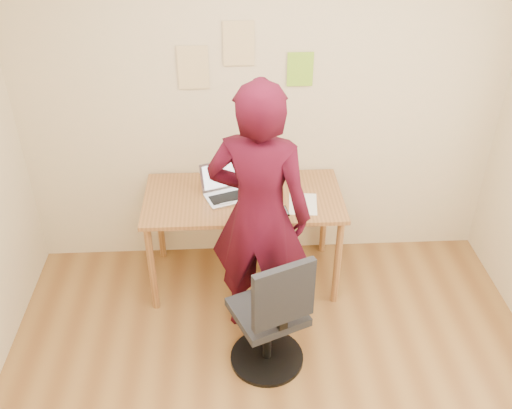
{
  "coord_description": "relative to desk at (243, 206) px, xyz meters",
  "views": [
    {
      "loc": [
        -0.25,
        -2.01,
        2.9
      ],
      "look_at": [
        -0.09,
        0.95,
        0.95
      ],
      "focal_mm": 40.0,
      "sensor_mm": 36.0,
      "label": 1
    }
  ],
  "objects": [
    {
      "name": "laptop",
      "position": [
        -0.12,
        0.03,
        0.14
      ],
      "size": [
        0.38,
        0.36,
        0.22
      ],
      "rotation": [
        0.0,
        0.0,
        0.35
      ],
      "color": "silver",
      "rests_on": "desk"
    },
    {
      "name": "wall_note_right",
      "position": [
        0.41,
        0.36,
        0.88
      ],
      "size": [
        0.18,
        0.0,
        0.24
      ],
      "primitive_type": "cube",
      "color": "#83C02B",
      "rests_on": "room"
    },
    {
      "name": "person",
      "position": [
        0.08,
        -0.48,
        0.25
      ],
      "size": [
        0.75,
        0.59,
        1.8
      ],
      "primitive_type": "imported",
      "rotation": [
        0.0,
        0.0,
        2.86
      ],
      "color": "#3A0716",
      "rests_on": "ground"
    },
    {
      "name": "room",
      "position": [
        0.16,
        -1.38,
        0.7
      ],
      "size": [
        3.58,
        3.58,
        2.78
      ],
      "color": "brown",
      "rests_on": "ground"
    },
    {
      "name": "wall_note_mid",
      "position": [
        -0.01,
        0.36,
        1.06
      ],
      "size": [
        0.21,
        0.0,
        0.3
      ],
      "primitive_type": "cube",
      "color": "#D9BB81",
      "rests_on": "room"
    },
    {
      "name": "phone",
      "position": [
        0.26,
        -0.21,
        0.09
      ],
      "size": [
        0.08,
        0.13,
        0.01
      ],
      "rotation": [
        0.0,
        0.0,
        0.16
      ],
      "color": "black",
      "rests_on": "desk"
    },
    {
      "name": "office_chair",
      "position": [
        0.14,
        -0.89,
        -0.26
      ],
      "size": [
        0.53,
        0.54,
        0.92
      ],
      "rotation": [
        0.0,
        0.0,
        0.4
      ],
      "color": "black",
      "rests_on": "ground"
    },
    {
      "name": "desk",
      "position": [
        0.0,
        0.0,
        0.0
      ],
      "size": [
        1.4,
        0.7,
        0.74
      ],
      "color": "#9A6435",
      "rests_on": "ground"
    },
    {
      "name": "wall_note_left",
      "position": [
        -0.32,
        0.36,
        0.9
      ],
      "size": [
        0.21,
        0.0,
        0.3
      ],
      "primitive_type": "cube",
      "color": "#D9BB81",
      "rests_on": "room"
    },
    {
      "name": "paper_sheet",
      "position": [
        0.41,
        -0.12,
        0.09
      ],
      "size": [
        0.22,
        0.29,
        0.0
      ],
      "primitive_type": "cube",
      "rotation": [
        0.0,
        0.0,
        -0.11
      ],
      "color": "white",
      "rests_on": "desk"
    }
  ]
}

